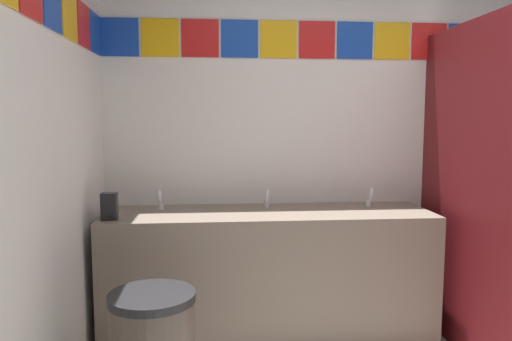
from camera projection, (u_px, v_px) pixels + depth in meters
wall_back at (369, 138)px, 3.40m from camera, size 3.67×0.09×2.54m
vanity_counter at (268, 272)px, 3.10m from camera, size 2.07×0.58×0.83m
faucet_left at (160, 202)px, 3.08m from camera, size 0.04×0.10×0.14m
faucet_center at (267, 201)px, 3.14m from camera, size 0.04×0.10×0.14m
faucet_right at (370, 199)px, 3.20m from camera, size 0.04×0.10×0.14m
soap_dispenser at (109, 206)px, 2.80m from camera, size 0.09×0.09×0.16m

